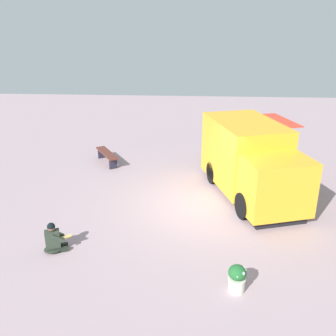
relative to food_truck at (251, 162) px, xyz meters
The scene contains 6 objects.
ground_plane 2.39m from the food_truck, 56.21° to the right, with size 40.00×40.00×0.00m, color #A68E96.
food_truck is the anchor object (origin of this frame).
person_customer 7.03m from the food_truck, 54.74° to the right, with size 0.59×0.79×0.85m.
planter_flowering_near 3.94m from the food_truck, behind, with size 0.51×0.51×0.77m.
planter_flowering_far 5.49m from the food_truck, 10.25° to the right, with size 0.41×0.41×0.67m.
plaza_bench 6.41m from the food_truck, 115.49° to the right, with size 1.82×1.33×0.49m.
Camera 1 is at (11.33, -0.34, 5.80)m, focal length 40.24 mm.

